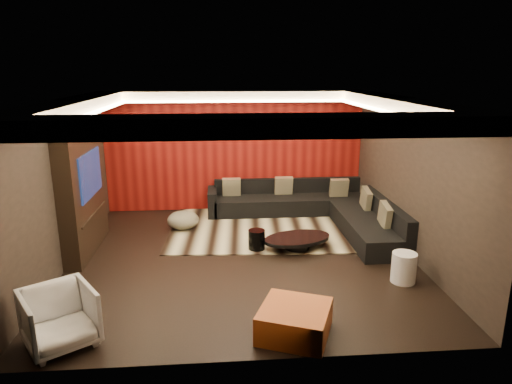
{
  "coord_description": "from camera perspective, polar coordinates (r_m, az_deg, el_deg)",
  "views": [
    {
      "loc": [
        -0.38,
        -7.59,
        3.29
      ],
      "look_at": [
        0.3,
        0.6,
        1.05
      ],
      "focal_mm": 32.0,
      "sensor_mm": 36.0,
      "label": 1
    }
  ],
  "objects": [
    {
      "name": "soffit_front",
      "position": [
        4.94,
        -0.31,
        8.26
      ],
      "size": [
        6.0,
        0.6,
        0.22
      ],
      "primitive_type": "cube",
      "color": "silver",
      "rests_on": "ground"
    },
    {
      "name": "tv_screen",
      "position": [
        8.71,
        -20.02,
        2.11
      ],
      "size": [
        0.04,
        1.3,
        0.8
      ],
      "primitive_type": "cube",
      "color": "black",
      "rests_on": "ground"
    },
    {
      "name": "soffit_right",
      "position": [
        8.22,
        17.58,
        10.36
      ],
      "size": [
        0.6,
        4.8,
        0.22
      ],
      "primitive_type": "cube",
      "color": "silver",
      "rests_on": "ground"
    },
    {
      "name": "throw_pillows",
      "position": [
        10.09,
        7.69,
        -0.23
      ],
      "size": [
        3.08,
        2.72,
        0.5
      ],
      "color": "beige",
      "rests_on": "sectional_sofa"
    },
    {
      "name": "wall_back",
      "position": [
        10.78,
        -2.66,
        5.13
      ],
      "size": [
        6.0,
        0.02,
        2.8
      ],
      "primitive_type": "cube",
      "color": "black",
      "rests_on": "ground"
    },
    {
      "name": "sectional_sofa",
      "position": [
        10.15,
        7.5,
        -2.24
      ],
      "size": [
        3.65,
        3.5,
        0.75
      ],
      "color": "black",
      "rests_on": "floor"
    },
    {
      "name": "cove_back",
      "position": [
        9.98,
        -2.6,
        11.27
      ],
      "size": [
        4.8,
        0.08,
        0.04
      ],
      "primitive_type": "cube",
      "color": "#FFD899",
      "rests_on": "ground"
    },
    {
      "name": "coffee_table",
      "position": [
        8.64,
        5.16,
        -6.3
      ],
      "size": [
        1.6,
        1.6,
        0.22
      ],
      "primitive_type": "cylinder",
      "rotation": [
        0.0,
        0.0,
        0.28
      ],
      "color": "black",
      "rests_on": "rug"
    },
    {
      "name": "drum_stool",
      "position": [
        8.53,
        0.08,
        -5.96
      ],
      "size": [
        0.34,
        0.34,
        0.37
      ],
      "primitive_type": "cylinder",
      "rotation": [
        0.0,
        0.0,
        0.11
      ],
      "color": "black",
      "rests_on": "rug"
    },
    {
      "name": "armchair",
      "position": [
        6.21,
        -23.37,
        -14.24
      ],
      "size": [
        1.1,
        1.11,
        0.73
      ],
      "primitive_type": "imported",
      "rotation": [
        0.0,
        0.0,
        0.58
      ],
      "color": "silver",
      "rests_on": "floor"
    },
    {
      "name": "floor",
      "position": [
        8.29,
        -1.74,
        -8.23
      ],
      "size": [
        6.0,
        6.0,
        0.02
      ],
      "primitive_type": "cube",
      "color": "black",
      "rests_on": "ground"
    },
    {
      "name": "striped_pouf",
      "position": [
        9.72,
        -9.1,
        -3.47
      ],
      "size": [
        0.83,
        0.83,
        0.36
      ],
      "primitive_type": "ellipsoid",
      "rotation": [
        0.0,
        0.0,
        0.29
      ],
      "color": "beige",
      "rests_on": "rug"
    },
    {
      "name": "orange_ottoman",
      "position": [
        6.03,
        4.85,
        -15.77
      ],
      "size": [
        1.1,
        1.1,
        0.38
      ],
      "primitive_type": "cube",
      "rotation": [
        0.0,
        0.0,
        -0.38
      ],
      "color": "#9C3914",
      "rests_on": "floor"
    },
    {
      "name": "soffit_back",
      "position": [
        10.32,
        -2.68,
        11.89
      ],
      "size": [
        6.0,
        0.6,
        0.22
      ],
      "primitive_type": "cube",
      "color": "silver",
      "rests_on": "ground"
    },
    {
      "name": "rug",
      "position": [
        9.78,
        1.25,
        -4.37
      ],
      "size": [
        4.17,
        3.23,
        0.02
      ],
      "primitive_type": "cube",
      "rotation": [
        0.0,
        0.0,
        -0.06
      ],
      "color": "beige",
      "rests_on": "floor"
    },
    {
      "name": "cove_left",
      "position": [
        7.88,
        -19.55,
        9.35
      ],
      "size": [
        0.08,
        4.8,
        0.04
      ],
      "primitive_type": "cube",
      "color": "#FFD899",
      "rests_on": "ground"
    },
    {
      "name": "tv_surround",
      "position": [
        8.83,
        -20.82,
        -0.13
      ],
      "size": [
        0.3,
        2.0,
        2.2
      ],
      "primitive_type": "cube",
      "color": "black",
      "rests_on": "ground"
    },
    {
      "name": "cove_front",
      "position": [
        5.29,
        -0.6,
        7.74
      ],
      "size": [
        4.8,
        0.08,
        0.04
      ],
      "primitive_type": "cube",
      "color": "#FFD899",
      "rests_on": "ground"
    },
    {
      "name": "wall_left",
      "position": [
        8.26,
        -23.18,
        0.75
      ],
      "size": [
        0.02,
        6.0,
        2.8
      ],
      "primitive_type": "cube",
      "color": "black",
      "rests_on": "ground"
    },
    {
      "name": "soffit_left",
      "position": [
        7.96,
        -22.01,
        9.83
      ],
      "size": [
        0.6,
        4.8,
        0.22
      ],
      "primitive_type": "cube",
      "color": "silver",
      "rests_on": "ground"
    },
    {
      "name": "ceiling",
      "position": [
        7.62,
        -1.92,
        11.62
      ],
      "size": [
        6.0,
        6.0,
        0.02
      ],
      "primitive_type": "cube",
      "color": "silver",
      "rests_on": "ground"
    },
    {
      "name": "wall_right",
      "position": [
        8.53,
        18.82,
        1.61
      ],
      "size": [
        0.02,
        6.0,
        2.8
      ],
      "primitive_type": "cube",
      "color": "black",
      "rests_on": "ground"
    },
    {
      "name": "white_side_table",
      "position": [
        7.67,
        17.98,
        -8.97
      ],
      "size": [
        0.51,
        0.51,
        0.48
      ],
      "primitive_type": "cylinder",
      "rotation": [
        0.0,
        0.0,
        0.4
      ],
      "color": "white",
      "rests_on": "floor"
    },
    {
      "name": "tv_shelf",
      "position": [
        8.9,
        -19.58,
        -2.59
      ],
      "size": [
        0.04,
        1.6,
        0.04
      ],
      "primitive_type": "cube",
      "color": "black",
      "rests_on": "ground"
    },
    {
      "name": "red_feature_wall",
      "position": [
        10.74,
        -2.65,
        5.09
      ],
      "size": [
        5.98,
        0.05,
        2.78
      ],
      "primitive_type": "cube",
      "color": "#6B0C0A",
      "rests_on": "ground"
    },
    {
      "name": "cove_right",
      "position": [
        8.1,
        15.27,
        9.83
      ],
      "size": [
        0.08,
        4.8,
        0.04
      ],
      "primitive_type": "cube",
      "color": "#FFD899",
      "rests_on": "ground"
    }
  ]
}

